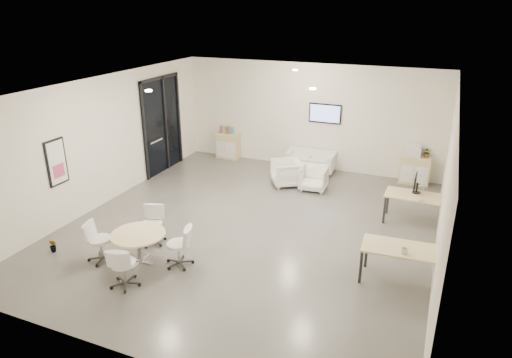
{
  "coord_description": "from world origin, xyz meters",
  "views": [
    {
      "loc": [
        3.78,
        -8.66,
        4.85
      ],
      "look_at": [
        -0.03,
        0.4,
        1.03
      ],
      "focal_mm": 32.0,
      "sensor_mm": 36.0,
      "label": 1
    }
  ],
  "objects_px": {
    "round_table": "(138,237)",
    "sideboard_left": "(228,146)",
    "desk_rear": "(415,198)",
    "armchair_left": "(286,172)",
    "armchair_right": "(314,177)",
    "loveseat": "(311,162)",
    "desk_front": "(401,251)",
    "sideboard_right": "(415,170)"
  },
  "relations": [
    {
      "from": "sideboard_left",
      "to": "round_table",
      "type": "xyz_separation_m",
      "value": [
        1.26,
        -6.57,
        0.14
      ]
    },
    {
      "from": "desk_rear",
      "to": "desk_front",
      "type": "bearing_deg",
      "value": -89.74
    },
    {
      "from": "loveseat",
      "to": "armchair_right",
      "type": "distance_m",
      "value": 1.51
    },
    {
      "from": "armchair_right",
      "to": "round_table",
      "type": "bearing_deg",
      "value": -116.26
    },
    {
      "from": "loveseat",
      "to": "desk_front",
      "type": "distance_m",
      "value": 6.06
    },
    {
      "from": "sideboard_left",
      "to": "round_table",
      "type": "bearing_deg",
      "value": -79.12
    },
    {
      "from": "armchair_right",
      "to": "desk_rear",
      "type": "distance_m",
      "value": 2.93
    },
    {
      "from": "sideboard_right",
      "to": "round_table",
      "type": "bearing_deg",
      "value": -125.23
    },
    {
      "from": "sideboard_left",
      "to": "armchair_left",
      "type": "distance_m",
      "value": 2.99
    },
    {
      "from": "desk_rear",
      "to": "desk_front",
      "type": "distance_m",
      "value": 2.66
    },
    {
      "from": "loveseat",
      "to": "armchair_right",
      "type": "height_order",
      "value": "armchair_right"
    },
    {
      "from": "armchair_left",
      "to": "desk_front",
      "type": "bearing_deg",
      "value": 9.93
    },
    {
      "from": "sideboard_right",
      "to": "loveseat",
      "type": "xyz_separation_m",
      "value": [
        -3.01,
        -0.14,
        -0.11
      ]
    },
    {
      "from": "sideboard_right",
      "to": "round_table",
      "type": "distance_m",
      "value": 8.04
    },
    {
      "from": "armchair_right",
      "to": "desk_front",
      "type": "relative_size",
      "value": 0.51
    },
    {
      "from": "armchair_right",
      "to": "desk_front",
      "type": "bearing_deg",
      "value": -57.44
    },
    {
      "from": "desk_front",
      "to": "sideboard_right",
      "type": "bearing_deg",
      "value": 88.52
    },
    {
      "from": "round_table",
      "to": "sideboard_left",
      "type": "bearing_deg",
      "value": 100.88
    },
    {
      "from": "loveseat",
      "to": "sideboard_right",
      "type": "bearing_deg",
      "value": 0.5
    },
    {
      "from": "sideboard_left",
      "to": "desk_rear",
      "type": "distance_m",
      "value": 6.64
    },
    {
      "from": "desk_rear",
      "to": "desk_front",
      "type": "xyz_separation_m",
      "value": [
        -0.03,
        -2.66,
        0.02
      ]
    },
    {
      "from": "loveseat",
      "to": "desk_rear",
      "type": "distance_m",
      "value": 4.08
    },
    {
      "from": "sideboard_left",
      "to": "armchair_right",
      "type": "bearing_deg",
      "value": -24.88
    },
    {
      "from": "loveseat",
      "to": "armchair_left",
      "type": "bearing_deg",
      "value": -104.78
    },
    {
      "from": "sideboard_left",
      "to": "desk_rear",
      "type": "bearing_deg",
      "value": -23.31
    },
    {
      "from": "desk_rear",
      "to": "loveseat",
      "type": "bearing_deg",
      "value": 143.24
    },
    {
      "from": "sideboard_right",
      "to": "desk_front",
      "type": "bearing_deg",
      "value": -88.13
    },
    {
      "from": "armchair_right",
      "to": "desk_front",
      "type": "distance_m",
      "value": 4.6
    },
    {
      "from": "armchair_left",
      "to": "desk_front",
      "type": "height_order",
      "value": "armchair_left"
    },
    {
      "from": "armchair_left",
      "to": "sideboard_left",
      "type": "bearing_deg",
      "value": -153.85
    },
    {
      "from": "armchair_left",
      "to": "armchair_right",
      "type": "distance_m",
      "value": 0.81
    },
    {
      "from": "armchair_left",
      "to": "round_table",
      "type": "height_order",
      "value": "armchair_left"
    },
    {
      "from": "sideboard_right",
      "to": "desk_rear",
      "type": "xyz_separation_m",
      "value": [
        0.2,
        -2.62,
        0.22
      ]
    },
    {
      "from": "loveseat",
      "to": "armchair_right",
      "type": "xyz_separation_m",
      "value": [
        0.5,
        -1.42,
        0.07
      ]
    },
    {
      "from": "loveseat",
      "to": "desk_front",
      "type": "bearing_deg",
      "value": -60.4
    },
    {
      "from": "sideboard_right",
      "to": "armchair_right",
      "type": "height_order",
      "value": "sideboard_right"
    },
    {
      "from": "armchair_left",
      "to": "desk_rear",
      "type": "relative_size",
      "value": 0.58
    },
    {
      "from": "sideboard_left",
      "to": "sideboard_right",
      "type": "relative_size",
      "value": 1.03
    },
    {
      "from": "sideboard_left",
      "to": "desk_rear",
      "type": "height_order",
      "value": "sideboard_left"
    },
    {
      "from": "loveseat",
      "to": "armchair_left",
      "type": "xyz_separation_m",
      "value": [
        -0.31,
        -1.39,
        0.1
      ]
    },
    {
      "from": "round_table",
      "to": "armchair_left",
      "type": "bearing_deg",
      "value": 75.42
    },
    {
      "from": "sideboard_right",
      "to": "desk_front",
      "type": "height_order",
      "value": "sideboard_right"
    }
  ]
}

